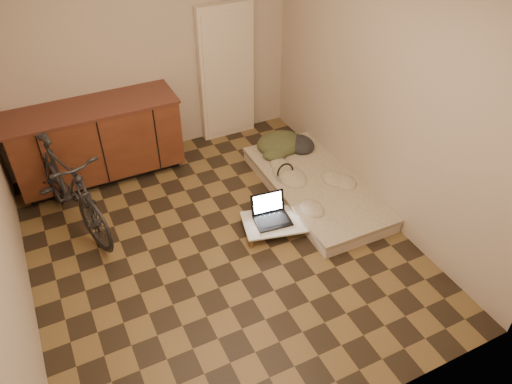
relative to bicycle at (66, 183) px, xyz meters
name	(u,v)px	position (x,y,z in m)	size (l,w,h in m)	color
room_shell	(213,133)	(1.20, -0.96, 0.77)	(3.50, 4.00, 2.60)	brown
cabinets	(98,141)	(0.45, 0.75, -0.06)	(1.84, 0.62, 0.91)	black
appliance_panel	(226,73)	(2.15, 0.98, 0.32)	(0.70, 0.10, 1.70)	beige
bicycle	(66,183)	(0.00, 0.00, 0.00)	(0.48, 1.64, 1.06)	black
futon	(315,187)	(2.50, -0.64, -0.45)	(0.94, 1.92, 0.16)	beige
clothing_pile	(285,139)	(2.52, 0.12, -0.24)	(0.60, 0.50, 0.24)	#3A3E24
headphones	(285,172)	(2.22, -0.43, -0.28)	(0.24, 0.22, 0.16)	black
lap_desk	(277,222)	(1.83, -0.99, -0.43)	(0.78, 0.59, 0.11)	brown
laptop	(271,215)	(1.79, -0.93, -0.36)	(0.39, 0.36, 0.25)	black
mouse	(300,215)	(2.06, -1.04, -0.40)	(0.06, 0.11, 0.04)	white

